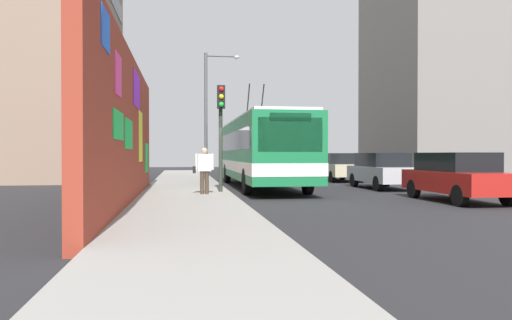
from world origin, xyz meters
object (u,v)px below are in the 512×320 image
at_px(parked_car_red, 457,176).
at_px(parked_car_silver, 382,170).
at_px(traffic_light, 221,120).
at_px(parked_car_navy, 312,164).
at_px(parked_car_champagne, 338,166).
at_px(city_bus, 261,149).
at_px(street_lamp, 210,107).
at_px(pedestrian_at_curb, 204,167).

relative_size(parked_car_red, parked_car_silver, 1.02).
bearing_deg(traffic_light, parked_car_navy, -26.73).
xyz_separation_m(parked_car_navy, traffic_light, (-14.59, 7.35, 1.96)).
bearing_deg(traffic_light, parked_car_champagne, -39.30).
relative_size(city_bus, traffic_light, 3.18).
height_order(parked_car_silver, street_lamp, street_lamp).
height_order(city_bus, parked_car_red, city_bus).
bearing_deg(parked_car_red, parked_car_champagne, -0.00).
distance_m(pedestrian_at_curb, traffic_light, 2.04).
bearing_deg(street_lamp, parked_car_silver, -131.20).
distance_m(parked_car_navy, pedestrian_at_curb, 17.43).
bearing_deg(parked_car_silver, street_lamp, 48.80).
distance_m(parked_car_silver, traffic_light, 8.07).
bearing_deg(parked_car_silver, parked_car_champagne, -0.00).
bearing_deg(street_lamp, parked_car_red, -149.51).
height_order(parked_car_navy, pedestrian_at_curb, pedestrian_at_curb).
height_order(city_bus, pedestrian_at_curb, city_bus).
height_order(city_bus, street_lamp, street_lamp).
relative_size(parked_car_silver, parked_car_navy, 1.03).
bearing_deg(parked_car_champagne, traffic_light, 140.70).
bearing_deg(traffic_light, street_lamp, -0.71).
xyz_separation_m(parked_car_champagne, pedestrian_at_curb, (-9.87, 8.00, 0.24)).
xyz_separation_m(parked_car_champagne, street_lamp, (0.06, 7.24, 3.28)).
relative_size(parked_car_red, traffic_light, 1.12).
bearing_deg(traffic_light, pedestrian_at_curb, 143.96).
distance_m(parked_car_silver, parked_car_champagne, 6.28).
bearing_deg(parked_car_champagne, city_bus, 132.75).
distance_m(parked_car_champagne, traffic_light, 11.77).
bearing_deg(parked_car_silver, parked_car_red, 180.00).
height_order(parked_car_navy, street_lamp, street_lamp).
height_order(parked_car_champagne, traffic_light, traffic_light).
bearing_deg(parked_car_red, traffic_light, 66.13).
bearing_deg(street_lamp, traffic_light, 179.29).
distance_m(city_bus, pedestrian_at_curb, 5.83).
height_order(traffic_light, street_lamp, street_lamp).
relative_size(pedestrian_at_curb, street_lamp, 0.23).
xyz_separation_m(pedestrian_at_curb, street_lamp, (9.94, -0.76, 3.04)).
bearing_deg(street_lamp, parked_car_navy, -52.51).
relative_size(parked_car_red, parked_car_champagne, 0.94).
height_order(parked_car_champagne, pedestrian_at_curb, pedestrian_at_curb).
xyz_separation_m(parked_car_navy, pedestrian_at_curb, (-15.49, 8.00, 0.25)).
bearing_deg(parked_car_champagne, street_lamp, 89.52).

